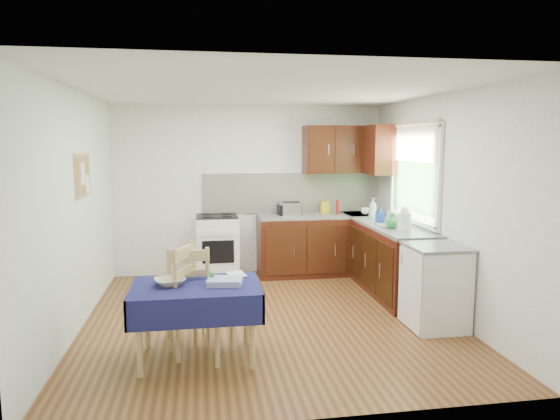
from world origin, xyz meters
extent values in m
plane|color=#532C16|center=(0.00, 0.00, 0.00)|extent=(4.20, 4.20, 0.00)
cube|color=white|center=(0.00, 0.00, 2.50)|extent=(4.00, 4.20, 0.02)
cube|color=silver|center=(0.00, 2.10, 1.25)|extent=(4.00, 0.02, 2.50)
cube|color=silver|center=(0.00, -2.10, 1.25)|extent=(4.00, 0.02, 2.50)
cube|color=white|center=(-2.00, 0.00, 1.25)|extent=(0.02, 4.20, 2.50)
cube|color=silver|center=(2.00, 0.00, 1.25)|extent=(0.02, 4.20, 2.50)
cube|color=black|center=(1.05, 1.80, 0.43)|extent=(1.90, 0.60, 0.86)
cube|color=black|center=(1.70, 0.65, 0.43)|extent=(0.60, 1.70, 0.86)
cube|color=slate|center=(1.05, 1.80, 0.88)|extent=(1.90, 0.60, 0.04)
cube|color=slate|center=(1.70, 0.65, 0.88)|extent=(0.60, 1.70, 0.04)
cube|color=slate|center=(1.70, 1.80, 0.88)|extent=(0.60, 0.60, 0.04)
cube|color=white|center=(0.65, 2.08, 1.20)|extent=(2.70, 0.02, 0.60)
cube|color=black|center=(1.40, 1.93, 1.85)|extent=(1.20, 0.35, 0.70)
cube|color=black|center=(1.82, 1.50, 1.85)|extent=(0.35, 0.50, 0.70)
cube|color=white|center=(-0.50, 1.80, 0.45)|extent=(0.60, 0.60, 0.90)
cube|color=black|center=(-0.50, 1.80, 0.91)|extent=(0.58, 0.58, 0.02)
cube|color=black|center=(-0.50, 1.50, 0.45)|extent=(0.44, 0.01, 0.32)
cube|color=#2B5C26|center=(1.99, 0.70, 1.50)|extent=(0.01, 1.40, 0.85)
cube|color=white|center=(1.97, 0.70, 2.15)|extent=(0.04, 1.48, 0.06)
cube|color=white|center=(1.97, 0.70, 0.95)|extent=(0.04, 1.48, 0.06)
cube|color=beige|center=(1.96, 0.70, 1.93)|extent=(0.02, 1.36, 0.44)
cube|color=white|center=(1.70, -0.55, 0.42)|extent=(0.55, 0.58, 0.85)
cube|color=slate|center=(1.70, -0.55, 0.87)|extent=(0.58, 0.60, 0.03)
cube|color=#A28851|center=(-1.98, 0.30, 1.60)|extent=(0.02, 0.62, 0.47)
cube|color=#9E7542|center=(-1.96, 0.30, 1.60)|extent=(0.01, 0.56, 0.41)
cube|color=white|center=(-1.95, 0.22, 1.62)|extent=(0.00, 0.18, 0.24)
cube|color=white|center=(-1.95, 0.42, 1.50)|extent=(0.00, 0.15, 0.20)
cube|color=#0F133D|center=(-0.78, -0.95, 0.67)|extent=(1.10, 0.73, 0.03)
cube|color=#0F133D|center=(-0.78, -1.33, 0.56)|extent=(1.14, 0.02, 0.26)
cube|color=#0F133D|center=(-0.78, -0.57, 0.56)|extent=(1.14, 0.02, 0.26)
cube|color=#0F133D|center=(-1.34, -0.95, 0.56)|extent=(0.02, 0.77, 0.26)
cube|color=#0F133D|center=(-0.22, -0.95, 0.56)|extent=(0.02, 0.77, 0.26)
cylinder|color=#A28851|center=(-1.25, -1.24, 0.33)|extent=(0.05, 0.05, 0.66)
cylinder|color=#A28851|center=(-0.31, -1.24, 0.33)|extent=(0.05, 0.05, 0.66)
cylinder|color=#A28851|center=(-1.25, -0.66, 0.33)|extent=(0.05, 0.05, 0.66)
cylinder|color=#A28851|center=(-0.31, -0.66, 0.33)|extent=(0.05, 0.05, 0.66)
cube|color=#A28851|center=(-0.87, -0.56, 0.46)|extent=(0.49, 0.49, 0.04)
cube|color=#A28851|center=(-0.85, -0.74, 0.82)|extent=(0.39, 0.08, 0.31)
cylinder|color=#A28851|center=(-0.72, -0.36, 0.23)|extent=(0.04, 0.04, 0.46)
cylinder|color=#A28851|center=(-1.07, -0.41, 0.23)|extent=(0.04, 0.04, 0.46)
cylinder|color=#A28851|center=(-0.67, -0.71, 0.23)|extent=(0.04, 0.04, 0.46)
cylinder|color=#A28851|center=(-1.02, -0.76, 0.23)|extent=(0.04, 0.04, 0.46)
cube|color=#A28851|center=(-0.70, -0.91, 0.49)|extent=(0.60, 0.60, 0.04)
cube|color=#A28851|center=(-0.88, -0.83, 0.87)|extent=(0.19, 0.39, 0.33)
cylinder|color=#A28851|center=(-0.61, -1.15, 0.24)|extent=(0.04, 0.04, 0.49)
cylinder|color=#A28851|center=(-0.46, -0.81, 0.24)|extent=(0.04, 0.04, 0.49)
cylinder|color=#A28851|center=(-0.95, -1.01, 0.24)|extent=(0.04, 0.04, 0.49)
cylinder|color=#A28851|center=(-0.80, -0.67, 0.24)|extent=(0.04, 0.04, 0.49)
cube|color=#B7B7BC|center=(0.57, 1.72, 1.00)|extent=(0.27, 0.17, 0.19)
cube|color=black|center=(0.57, 1.72, 1.10)|extent=(0.23, 0.02, 0.02)
cube|color=black|center=(0.56, 1.82, 0.98)|extent=(0.33, 0.29, 0.15)
cube|color=#B7B7BC|center=(0.56, 1.82, 1.08)|extent=(0.33, 0.29, 0.03)
cylinder|color=red|center=(1.27, 1.76, 1.01)|extent=(0.05, 0.05, 0.21)
cube|color=gold|center=(1.13, 1.93, 0.99)|extent=(0.15, 0.12, 0.17)
cube|color=#95959A|center=(1.68, 0.63, 0.91)|extent=(0.38, 0.29, 0.02)
cylinder|color=white|center=(1.68, 0.63, 0.99)|extent=(0.05, 0.18, 0.18)
cylinder|color=white|center=(1.70, 0.30, 1.01)|extent=(0.17, 0.17, 0.21)
sphere|color=white|center=(1.70, 0.30, 1.13)|extent=(0.11, 0.11, 0.11)
imported|color=white|center=(1.67, 1.68, 0.95)|extent=(0.16, 0.16, 0.10)
imported|color=white|center=(1.65, 1.31, 1.04)|extent=(0.16, 0.16, 0.29)
imported|color=blue|center=(1.61, 0.89, 1.00)|extent=(0.11, 0.10, 0.21)
imported|color=green|center=(1.60, 0.46, 0.99)|extent=(0.15, 0.15, 0.18)
imported|color=beige|center=(-1.01, -0.92, 0.72)|extent=(0.33, 0.33, 0.06)
imported|color=white|center=(-0.48, -0.69, 0.70)|extent=(0.20, 0.25, 0.02)
cylinder|color=#268B2B|center=(-0.64, -0.90, 0.73)|extent=(0.05, 0.05, 0.09)
cube|color=navy|center=(-0.52, -0.97, 0.71)|extent=(0.34, 0.29, 0.06)
camera|label=1|loc=(-0.72, -5.32, 1.93)|focal=32.00mm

